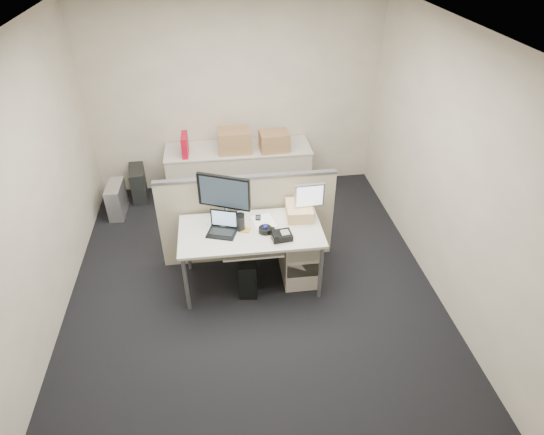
{
  "coord_description": "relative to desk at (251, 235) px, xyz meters",
  "views": [
    {
      "loc": [
        -0.27,
        -3.82,
        3.55
      ],
      "look_at": [
        0.25,
        0.15,
        0.77
      ],
      "focal_mm": 30.0,
      "sensor_mm": 36.0,
      "label": 1
    }
  ],
  "objects": [
    {
      "name": "wall_right",
      "position": [
        2.0,
        0.0,
        0.69
      ],
      "size": [
        0.02,
        4.5,
        2.7
      ],
      "primitive_type": "cube",
      "color": "#B4AA9C",
      "rests_on": "ground"
    },
    {
      "name": "pc_tower_spare_silver",
      "position": [
        -1.7,
        1.63,
        -0.44
      ],
      "size": [
        0.2,
        0.48,
        0.45
      ],
      "primitive_type": "cube",
      "rotation": [
        0.0,
        0.0,
        -0.03
      ],
      "color": "#B7B7BC",
      "rests_on": "floor"
    },
    {
      "name": "monitor_small",
      "position": [
        0.65,
        0.18,
        0.26
      ],
      "size": [
        0.33,
        0.18,
        0.39
      ],
      "primitive_type": "cube",
      "rotation": [
        0.0,
        0.0,
        0.05
      ],
      "color": "#B7B7BC",
      "rests_on": "desk"
    },
    {
      "name": "cubicle_partition",
      "position": [
        0.0,
        0.45,
        -0.11
      ],
      "size": [
        2.0,
        0.06,
        1.1
      ],
      "primitive_type": "cube",
      "color": "#AEA68A",
      "rests_on": "floor"
    },
    {
      "name": "cardboard_box_right",
      "position": [
        0.49,
        1.81,
        0.2
      ],
      "size": [
        0.41,
        0.32,
        0.28
      ],
      "primitive_type": "cube",
      "rotation": [
        0.0,
        0.0,
        0.06
      ],
      "color": "#B28053",
      "rests_on": "back_counter"
    },
    {
      "name": "drawer_pedestal",
      "position": [
        0.55,
        0.05,
        -0.34
      ],
      "size": [
        0.4,
        0.55,
        0.65
      ],
      "primitive_type": "cube",
      "color": "beige",
      "rests_on": "floor"
    },
    {
      "name": "back_counter",
      "position": [
        0.0,
        1.93,
        -0.3
      ],
      "size": [
        2.0,
        0.6,
        0.72
      ],
      "primitive_type": "cube",
      "color": "beige",
      "rests_on": "floor"
    },
    {
      "name": "ceiling",
      "position": [
        0.0,
        0.0,
        2.04
      ],
      "size": [
        4.0,
        4.5,
        0.01
      ],
      "primitive_type": "cube",
      "color": "white",
      "rests_on": "ground"
    },
    {
      "name": "pc_tower_spare_dark",
      "position": [
        -1.45,
        2.03,
        -0.43
      ],
      "size": [
        0.26,
        0.52,
        0.46
      ],
      "primitive_type": "cube",
      "rotation": [
        0.0,
        0.0,
        0.11
      ],
      "color": "black",
      "rests_on": "floor"
    },
    {
      "name": "travel_mug",
      "position": [
        -0.1,
        0.02,
        0.16
      ],
      "size": [
        0.09,
        0.09,
        0.18
      ],
      "primitive_type": "cylinder",
      "rotation": [
        0.0,
        0.0,
        0.06
      ],
      "color": "black",
      "rests_on": "desk"
    },
    {
      "name": "pc_tower_desk",
      "position": [
        -0.05,
        -0.05,
        -0.45
      ],
      "size": [
        0.24,
        0.48,
        0.43
      ],
      "primitive_type": "cube",
      "rotation": [
        0.0,
        0.0,
        -0.11
      ],
      "color": "black",
      "rests_on": "floor"
    },
    {
      "name": "wall_front",
      "position": [
        0.0,
        -2.25,
        0.69
      ],
      "size": [
        4.0,
        0.02,
        2.7
      ],
      "primitive_type": "cube",
      "color": "#B4AA9C",
      "rests_on": "ground"
    },
    {
      "name": "monitor_main",
      "position": [
        -0.25,
        0.18,
        0.35
      ],
      "size": [
        0.61,
        0.43,
        0.57
      ],
      "primitive_type": "cube",
      "rotation": [
        0.0,
        0.0,
        -0.41
      ],
      "color": "black",
      "rests_on": "desk"
    },
    {
      "name": "red_binder",
      "position": [
        -0.71,
        1.83,
        0.21
      ],
      "size": [
        0.08,
        0.33,
        0.3
      ],
      "primitive_type": "cube",
      "rotation": [
        0.0,
        0.0,
        -0.02
      ],
      "color": "red",
      "rests_on": "back_counter"
    },
    {
      "name": "keyboard_tray",
      "position": [
        0.0,
        -0.18,
        -0.04
      ],
      "size": [
        0.62,
        0.32,
        0.02
      ],
      "primitive_type": "cube",
      "color": "silver",
      "rests_on": "desk"
    },
    {
      "name": "cellphone",
      "position": [
        0.1,
        0.2,
        0.07
      ],
      "size": [
        0.07,
        0.12,
        0.01
      ],
      "primitive_type": "cube",
      "rotation": [
        0.0,
        0.0,
        -0.12
      ],
      "color": "black",
      "rests_on": "desk"
    },
    {
      "name": "floor",
      "position": [
        0.0,
        0.0,
        -0.67
      ],
      "size": [
        4.0,
        4.5,
        0.01
      ],
      "primitive_type": "cube",
      "color": "black",
      "rests_on": "ground"
    },
    {
      "name": "sticky_pad",
      "position": [
        -0.05,
        0.0,
        0.07
      ],
      "size": [
        0.11,
        0.11,
        0.01
      ],
      "primitive_type": "cube",
      "rotation": [
        0.0,
        0.0,
        -0.32
      ],
      "color": "gold",
      "rests_on": "desk"
    },
    {
      "name": "desk_phone",
      "position": [
        0.3,
        -0.18,
        0.1
      ],
      "size": [
        0.22,
        0.19,
        0.06
      ],
      "primitive_type": "cube",
      "rotation": [
        0.0,
        0.0,
        0.12
      ],
      "color": "black",
      "rests_on": "desk"
    },
    {
      "name": "cardboard_box_left",
      "position": [
        -0.05,
        1.84,
        0.22
      ],
      "size": [
        0.44,
        0.34,
        0.33
      ],
      "primitive_type": "cube",
      "rotation": [
        0.0,
        0.0,
        0.01
      ],
      "color": "#B28053",
      "rests_on": "back_counter"
    },
    {
      "name": "desk",
      "position": [
        0.0,
        0.0,
        0.0
      ],
      "size": [
        1.5,
        0.75,
        0.73
      ],
      "color": "silver",
      "rests_on": "floor"
    },
    {
      "name": "wall_left",
      "position": [
        -2.0,
        0.0,
        0.69
      ],
      "size": [
        0.02,
        4.5,
        2.7
      ],
      "primitive_type": "cube",
      "color": "#B4AA9C",
      "rests_on": "ground"
    },
    {
      "name": "keyboard",
      "position": [
        0.05,
        -0.14,
        -0.02
      ],
      "size": [
        0.43,
        0.28,
        0.02
      ],
      "primitive_type": "cube",
      "rotation": [
        0.0,
        0.0,
        -0.36
      ],
      "color": "black",
      "rests_on": "keyboard_tray"
    },
    {
      "name": "laptop",
      "position": [
        -0.3,
        -0.02,
        0.17
      ],
      "size": [
        0.35,
        0.3,
        0.22
      ],
      "primitive_type": "cube",
      "rotation": [
        0.0,
        0.0,
        -0.32
      ],
      "color": "black",
      "rests_on": "desk"
    },
    {
      "name": "manila_folders",
      "position": [
        0.55,
        0.2,
        0.13
      ],
      "size": [
        0.3,
        0.37,
        0.13
      ],
      "primitive_type": "cube",
      "rotation": [
        0.0,
        0.0,
        -0.06
      ],
      "color": "#EEC683",
      "rests_on": "desk"
    },
    {
      "name": "trackball",
      "position": [
        0.15,
        -0.05,
        0.09
      ],
      "size": [
        0.17,
        0.17,
        0.05
      ],
      "primitive_type": "cylinder",
      "rotation": [
        0.0,
        0.0,
        0.25
      ],
      "color": "black",
      "rests_on": "desk"
    },
    {
      "name": "banana",
      "position": [
        0.28,
        -0.15,
        0.09
      ],
      "size": [
        0.2,
        0.09,
        0.04
      ],
      "primitive_type": "ellipsoid",
      "rotation": [
        0.0,
        0.0,
        0.2
      ],
      "color": "gold",
      "rests_on": "desk"
    },
    {
      "name": "paper_stack",
      "position": [
        0.15,
        0.12,
        0.07
      ],
      "size": [
        0.27,
        0.32,
        0.01
      ],
      "primitive_type": "cube",
      "rotation": [
        0.0,
        0.0,
        0.22
      ],
      "color": "white",
      "rests_on": "desk"
    },
    {
      "name": "wall_back",
      "position": [
        0.0,
        2.25,
        0.69
      ],
      "size": [
        4.0,
        0.02,
        2.7
      ],
      "primitive_type": "cube",
      "color": "#B4AA9C",
      "rests_on": "ground"
    }
  ]
}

